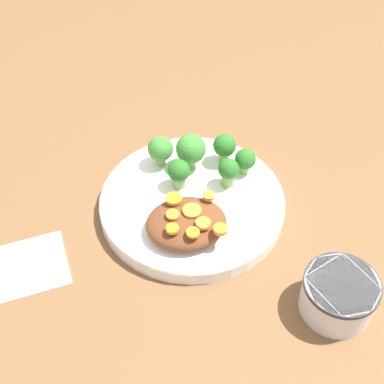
{
  "coord_description": "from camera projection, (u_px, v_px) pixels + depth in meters",
  "views": [
    {
      "loc": [
        -0.1,
        -0.54,
        0.61
      ],
      "look_at": [
        0.0,
        0.0,
        0.04
      ],
      "focal_mm": 50.0,
      "sensor_mm": 36.0,
      "label": 1
    }
  ],
  "objects": [
    {
      "name": "ground_plane",
      "position": [
        192.0,
        208.0,
        0.82
      ],
      "size": [
        4.0,
        4.0,
        0.0
      ],
      "primitive_type": "plane",
      "color": "brown"
    },
    {
      "name": "plate",
      "position": [
        192.0,
        202.0,
        0.81
      ],
      "size": [
        0.28,
        0.28,
        0.03
      ],
      "color": "white",
      "rests_on": "ground_plane"
    },
    {
      "name": "dip_bowl",
      "position": [
        339.0,
        294.0,
        0.68
      ],
      "size": [
        0.1,
        0.1,
        0.06
      ],
      "color": "silver",
      "rests_on": "ground_plane"
    },
    {
      "name": "stew_mound",
      "position": [
        186.0,
        223.0,
        0.75
      ],
      "size": [
        0.11,
        0.1,
        0.03
      ],
      "primitive_type": "ellipsoid",
      "color": "brown",
      "rests_on": "plate"
    },
    {
      "name": "broccoli_floret_0",
      "position": [
        179.0,
        172.0,
        0.81
      ],
      "size": [
        0.03,
        0.03,
        0.05
      ],
      "color": "#7FA85B",
      "rests_on": "plate"
    },
    {
      "name": "broccoli_floret_1",
      "position": [
        191.0,
        149.0,
        0.83
      ],
      "size": [
        0.05,
        0.05,
        0.06
      ],
      "color": "#759E51",
      "rests_on": "plate"
    },
    {
      "name": "broccoli_floret_2",
      "position": [
        228.0,
        171.0,
        0.81
      ],
      "size": [
        0.03,
        0.03,
        0.05
      ],
      "color": "#759E51",
      "rests_on": "plate"
    },
    {
      "name": "broccoli_floret_3",
      "position": [
        245.0,
        160.0,
        0.83
      ],
      "size": [
        0.03,
        0.03,
        0.04
      ],
      "color": "#7FA85B",
      "rests_on": "plate"
    },
    {
      "name": "broccoli_floret_4",
      "position": [
        160.0,
        149.0,
        0.84
      ],
      "size": [
        0.04,
        0.04,
        0.05
      ],
      "color": "#7FA85B",
      "rests_on": "plate"
    },
    {
      "name": "broccoli_floret_5",
      "position": [
        224.0,
        147.0,
        0.84
      ],
      "size": [
        0.04,
        0.04,
        0.05
      ],
      "color": "#759E51",
      "rests_on": "plate"
    },
    {
      "name": "carrot_slice_0",
      "position": [
        174.0,
        199.0,
        0.76
      ],
      "size": [
        0.02,
        0.02,
        0.01
      ],
      "primitive_type": "cylinder",
      "color": "orange",
      "rests_on": "stew_mound"
    },
    {
      "name": "carrot_slice_1",
      "position": [
        192.0,
        211.0,
        0.74
      ],
      "size": [
        0.03,
        0.03,
        0.0
      ],
      "primitive_type": "cylinder",
      "color": "orange",
      "rests_on": "stew_mound"
    },
    {
      "name": "carrot_slice_2",
      "position": [
        173.0,
        215.0,
        0.74
      ],
      "size": [
        0.02,
        0.02,
        0.0
      ],
      "primitive_type": "cylinder",
      "color": "orange",
      "rests_on": "stew_mound"
    },
    {
      "name": "carrot_slice_3",
      "position": [
        206.0,
        223.0,
        0.73
      ],
      "size": [
        0.02,
        0.02,
        0.01
      ],
      "primitive_type": "cylinder",
      "color": "orange",
      "rests_on": "stew_mound"
    },
    {
      "name": "carrot_slice_4",
      "position": [
        220.0,
        229.0,
        0.72
      ],
      "size": [
        0.02,
        0.02,
        0.01
      ],
      "primitive_type": "cylinder",
      "color": "orange",
      "rests_on": "stew_mound"
    },
    {
      "name": "carrot_slice_5",
      "position": [
        172.0,
        229.0,
        0.72
      ],
      "size": [
        0.02,
        0.02,
        0.01
      ],
      "primitive_type": "cylinder",
      "color": "orange",
      "rests_on": "stew_mound"
    },
    {
      "name": "carrot_slice_6",
      "position": [
        193.0,
        233.0,
        0.72
      ],
      "size": [
        0.02,
        0.02,
        0.0
      ],
      "primitive_type": "cylinder",
      "color": "orange",
      "rests_on": "stew_mound"
    },
    {
      "name": "carrot_slice_7",
      "position": [
        209.0,
        196.0,
        0.76
      ],
      "size": [
        0.02,
        0.02,
        0.01
      ],
      "primitive_type": "cylinder",
      "color": "orange",
      "rests_on": "stew_mound"
    },
    {
      "name": "napkin",
      "position": [
        12.0,
        270.0,
        0.74
      ],
      "size": [
        0.16,
        0.12,
        0.01
      ],
      "rotation": [
        0.0,
        0.0,
        0.15
      ],
      "color": "white",
      "rests_on": "ground_plane"
    }
  ]
}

